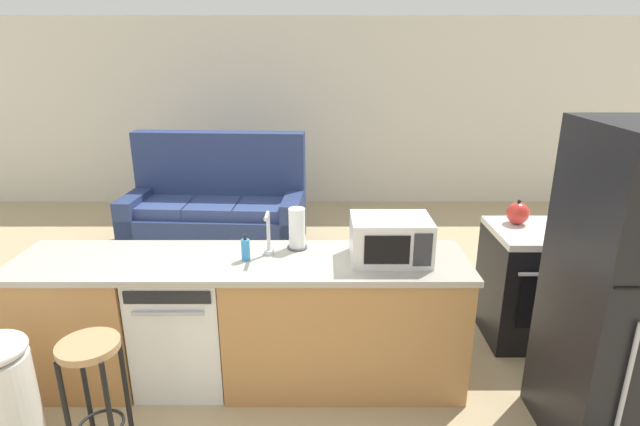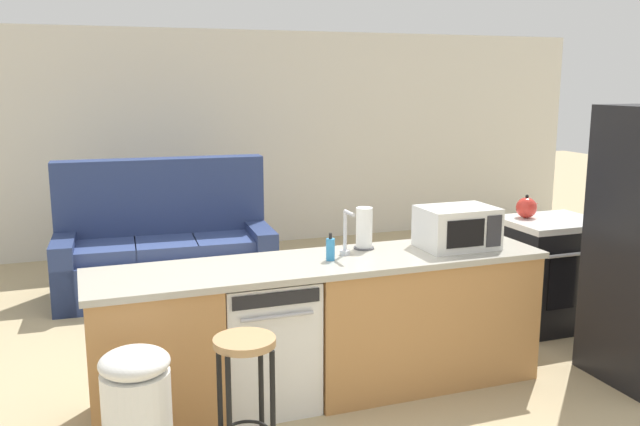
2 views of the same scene
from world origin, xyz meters
name	(u,v)px [view 1 (image 1 of 2)]	position (x,y,z in m)	size (l,w,h in m)	color
ground_plane	(227,377)	(0.00, 0.00, 0.00)	(24.00, 24.00, 0.00)	tan
wall_back	(296,114)	(0.30, 4.20, 1.30)	(10.00, 0.06, 2.60)	silver
kitchen_counter	(259,324)	(0.24, 0.00, 0.42)	(2.94, 0.66, 0.90)	#B77F47
dishwasher	(186,324)	(-0.25, 0.00, 0.42)	(0.58, 0.61, 0.84)	white
stove_range	(538,284)	(2.35, 0.55, 0.45)	(0.76, 0.68, 0.90)	black
refrigerator	(635,296)	(2.35, -0.55, 0.93)	(0.72, 0.73, 1.86)	black
microwave	(392,239)	(1.11, 0.00, 1.04)	(0.50, 0.37, 0.28)	white
sink_faucet	(269,236)	(0.33, 0.07, 1.03)	(0.07, 0.18, 0.30)	silver
paper_towel_roll	(298,229)	(0.51, 0.19, 1.04)	(0.14, 0.14, 0.28)	#4C4C51
soap_bottle	(247,249)	(0.19, -0.02, 0.97)	(0.06, 0.06, 0.18)	#338CCC
kettle	(519,213)	(2.18, 0.68, 0.99)	(0.21, 0.17, 0.19)	red
bar_stool	(95,376)	(-0.54, -0.71, 0.54)	(0.32, 0.32, 0.74)	tan
trash_bin	(4,395)	(-1.08, -0.67, 0.38)	(0.35, 0.35, 0.74)	white
couch	(219,210)	(-0.53, 2.58, 0.39)	(2.05, 1.02, 1.27)	navy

